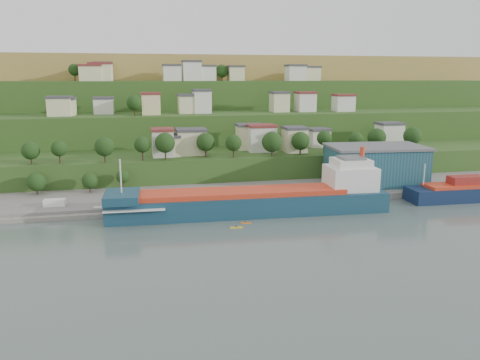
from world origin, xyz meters
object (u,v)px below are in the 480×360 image
object	(u,v)px
kayak_orange	(246,222)
caravan	(55,204)
cargo_ship_near	(258,202)
warehouse	(375,165)

from	to	relation	value
kayak_orange	caravan	bearing A→B (deg)	168.03
cargo_ship_near	warehouse	world-z (taller)	cargo_ship_near
kayak_orange	cargo_ship_near	bearing A→B (deg)	68.11
cargo_ship_near	warehouse	size ratio (longest dim) A/B	2.37
warehouse	kayak_orange	xyz separation A→B (m)	(-50.10, -27.33, -8.23)
cargo_ship_near	caravan	world-z (taller)	cargo_ship_near
cargo_ship_near	kayak_orange	xyz separation A→B (m)	(-5.39, -8.59, -2.93)
cargo_ship_near	caravan	xyz separation A→B (m)	(-54.98, 11.63, -0.62)
cargo_ship_near	kayak_orange	world-z (taller)	cargo_ship_near
cargo_ship_near	caravan	distance (m)	56.20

